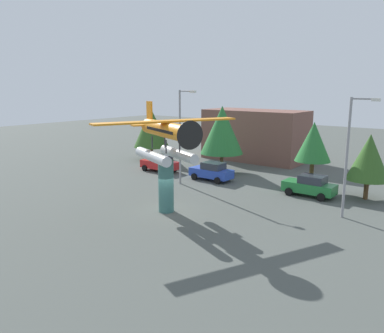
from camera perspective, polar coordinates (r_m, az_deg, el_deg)
The scene contains 13 objects.
ground_plane at distance 28.37m, azimuth -3.77°, elevation -6.57°, with size 140.00×140.00×0.00m, color #4C514C.
display_pedestal at distance 27.84m, azimuth -3.82°, elevation -2.88°, with size 1.10×1.10×3.77m, color #386B66.
floatplane_monument at distance 27.05m, azimuth -3.81°, elevation 4.37°, with size 7.17×9.98×4.00m.
car_near_red at distance 41.45m, azimuth -4.71°, elevation 0.50°, with size 4.20×2.02×1.76m.
car_mid_blue at distance 37.38m, azimuth 2.89°, elevation -0.70°, with size 4.20×2.02×1.76m.
car_far_green at distance 33.39m, azimuth 16.86°, elevation -2.69°, with size 4.20×2.02×1.76m.
streetlight_primary at distance 35.27m, azimuth -1.55°, elevation 5.23°, with size 1.84×0.28×8.56m.
streetlight_secondary at distance 27.90m, azimuth 22.14°, elevation 2.28°, with size 1.84×0.28×8.18m.
storefront_building at distance 48.34m, azimuth 9.19°, elevation 4.56°, with size 12.12×5.76×6.07m, color brown.
tree_west at distance 47.84m, azimuth -6.00°, elevation 5.70°, with size 4.29×4.29×6.36m.
tree_east at distance 40.64m, azimuth 4.41°, elevation 5.36°, with size 4.45×4.45×6.92m.
tree_center_back at distance 35.00m, azimuth 17.32°, elevation 3.43°, with size 3.05×3.05×5.90m.
tree_far_east at distance 33.56m, azimuth 24.47°, elevation 1.23°, with size 3.29×3.29×5.24m.
Camera 1 is at (18.07, -20.01, 8.83)m, focal length 36.47 mm.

